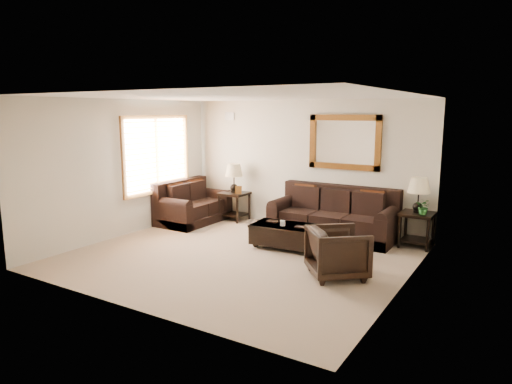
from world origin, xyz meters
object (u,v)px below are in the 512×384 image
Objects in this scene: sofa at (334,219)px; armchair at (338,250)px; end_table_left at (234,184)px; coffee_table at (287,234)px; end_table_right at (418,202)px; loveseat at (191,207)px.

sofa is 2.27m from armchair.
end_table_left reaches higher than armchair.
end_table_left reaches higher than sofa.
sofa is 1.88× the size of end_table_left.
end_table_left is at bearing 176.71° from sofa.
end_table_left reaches higher than coffee_table.
end_table_right reaches higher than sofa.
armchair is at bearing -66.67° from sofa.
loveseat is (-3.21, -0.51, -0.02)m from sofa.
sofa is at bearing -80.94° from loveseat.
end_table_left is 1.01× the size of end_table_right.
sofa is at bearing -174.67° from end_table_right.
armchair is at bearing -33.35° from end_table_left.
coffee_table is (-1.98, -1.33, -0.57)m from end_table_right.
sofa is 1.89× the size of end_table_right.
end_table_left is 2.52m from coffee_table.
loveseat is at bearing -137.83° from end_table_left.
sofa is at bearing -3.29° from end_table_left.
sofa is at bearing -16.49° from armchair.
loveseat is 4.83m from end_table_right.
end_table_right is 0.97× the size of coffee_table.
end_table_left is 4.07m from armchair.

